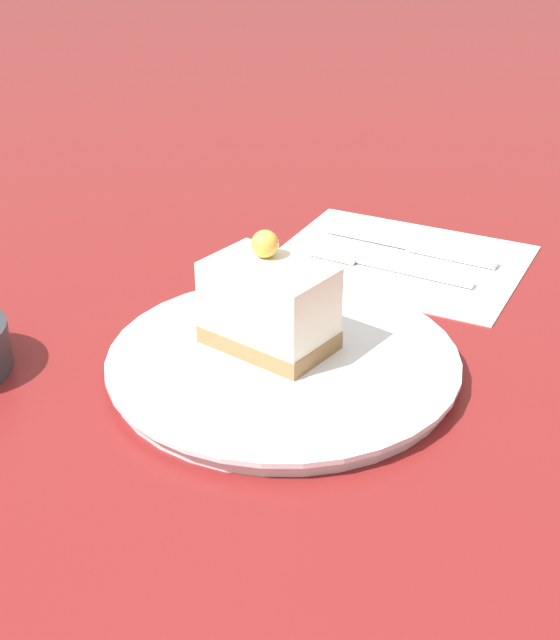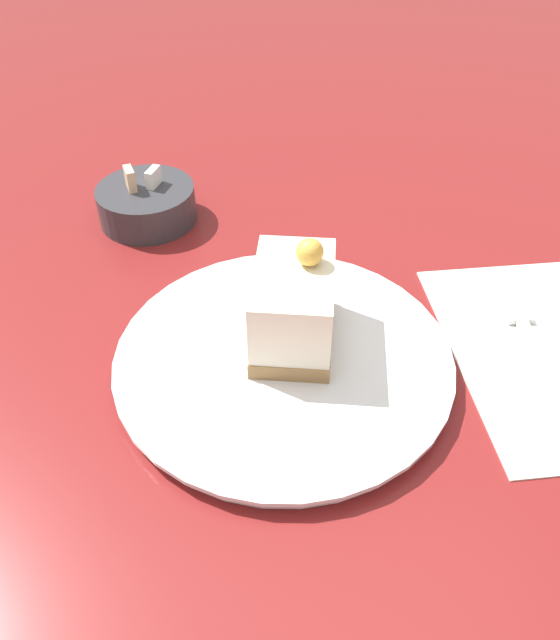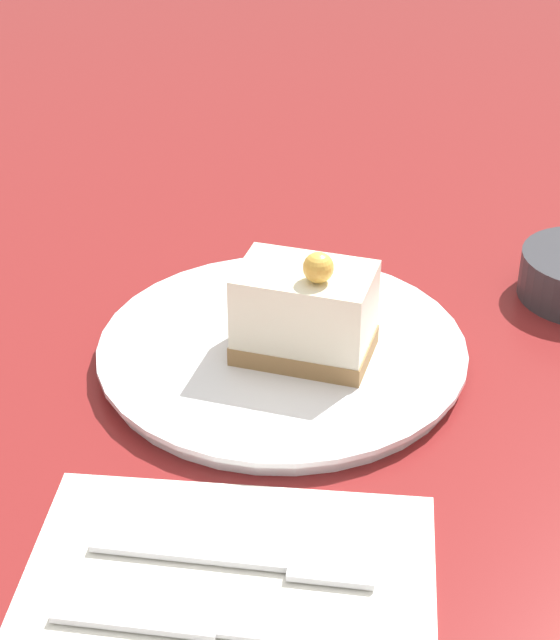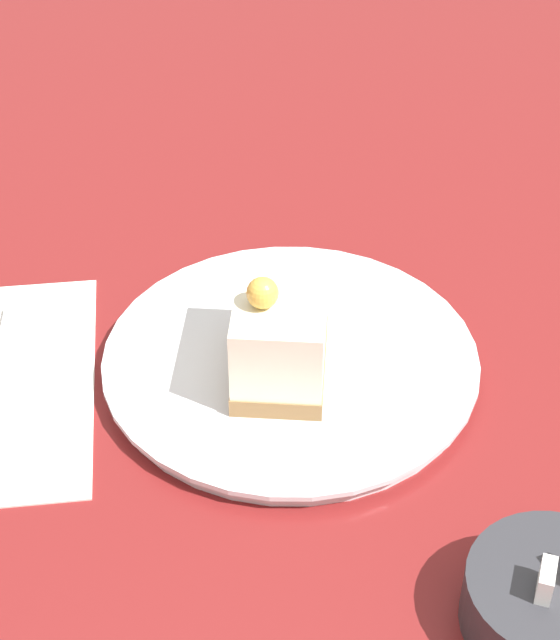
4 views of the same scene
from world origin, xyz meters
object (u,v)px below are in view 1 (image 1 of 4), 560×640
plate (283,362)px  fork (375,263)px  knife (425,250)px  cake_slice (269,305)px

plate → fork: bearing=3.6°
knife → plate: bearing=177.0°
plate → knife: 0.25m
plate → cake_slice: (0.01, 0.02, 0.04)m
fork → plate: bearing=-175.5°
fork → knife: (0.05, -0.03, 0.00)m
cake_slice → fork: bearing=8.1°
fork → knife: bearing=-29.8°
plate → fork: (0.20, 0.01, -0.00)m
cake_slice → knife: bearing=1.4°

